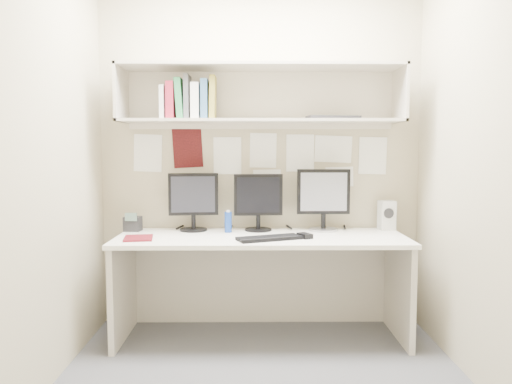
{
  "coord_description": "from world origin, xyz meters",
  "views": [
    {
      "loc": [
        -0.07,
        -2.78,
        1.33
      ],
      "look_at": [
        -0.04,
        0.35,
        1.06
      ],
      "focal_mm": 35.0,
      "sensor_mm": 36.0,
      "label": 1
    }
  ],
  "objects_px": {
    "desk": "(261,287)",
    "monitor_left": "(193,199)",
    "maroon_notebook": "(138,238)",
    "desk_phone": "(133,224)",
    "monitor_right": "(323,197)",
    "monitor_center": "(258,199)",
    "keyboard": "(269,238)",
    "speaker": "(387,215)"
  },
  "relations": [
    {
      "from": "monitor_right",
      "to": "monitor_center",
      "type": "bearing_deg",
      "value": 179.25
    },
    {
      "from": "monitor_center",
      "to": "desk",
      "type": "bearing_deg",
      "value": -88.93
    },
    {
      "from": "maroon_notebook",
      "to": "speaker",
      "type": "bearing_deg",
      "value": 2.87
    },
    {
      "from": "keyboard",
      "to": "maroon_notebook",
      "type": "bearing_deg",
      "value": 156.02
    },
    {
      "from": "monitor_right",
      "to": "keyboard",
      "type": "bearing_deg",
      "value": -138.09
    },
    {
      "from": "maroon_notebook",
      "to": "desk_phone",
      "type": "distance_m",
      "value": 0.35
    },
    {
      "from": "monitor_right",
      "to": "keyboard",
      "type": "relative_size",
      "value": 1.05
    },
    {
      "from": "maroon_notebook",
      "to": "desk_phone",
      "type": "height_order",
      "value": "desk_phone"
    },
    {
      "from": "keyboard",
      "to": "speaker",
      "type": "relative_size",
      "value": 1.98
    },
    {
      "from": "monitor_right",
      "to": "maroon_notebook",
      "type": "relative_size",
      "value": 2.01
    },
    {
      "from": "desk",
      "to": "maroon_notebook",
      "type": "height_order",
      "value": "maroon_notebook"
    },
    {
      "from": "monitor_center",
      "to": "monitor_right",
      "type": "xyz_separation_m",
      "value": [
        0.48,
        -0.0,
        0.02
      ]
    },
    {
      "from": "monitor_left",
      "to": "monitor_right",
      "type": "xyz_separation_m",
      "value": [
        0.96,
        -0.0,
        0.01
      ]
    },
    {
      "from": "monitor_left",
      "to": "desk_phone",
      "type": "distance_m",
      "value": 0.48
    },
    {
      "from": "desk",
      "to": "monitor_center",
      "type": "height_order",
      "value": "monitor_center"
    },
    {
      "from": "desk",
      "to": "monitor_left",
      "type": "height_order",
      "value": "monitor_left"
    },
    {
      "from": "maroon_notebook",
      "to": "desk",
      "type": "bearing_deg",
      "value": -0.45
    },
    {
      "from": "desk_phone",
      "to": "monitor_right",
      "type": "bearing_deg",
      "value": 7.63
    },
    {
      "from": "maroon_notebook",
      "to": "desk_phone",
      "type": "relative_size",
      "value": 1.61
    },
    {
      "from": "speaker",
      "to": "maroon_notebook",
      "type": "bearing_deg",
      "value": -174.86
    },
    {
      "from": "desk",
      "to": "monitor_right",
      "type": "height_order",
      "value": "monitor_right"
    },
    {
      "from": "monitor_left",
      "to": "maroon_notebook",
      "type": "distance_m",
      "value": 0.53
    },
    {
      "from": "desk",
      "to": "monitor_right",
      "type": "relative_size",
      "value": 4.42
    },
    {
      "from": "speaker",
      "to": "desk_phone",
      "type": "relative_size",
      "value": 1.54
    },
    {
      "from": "desk",
      "to": "monitor_center",
      "type": "relative_size",
      "value": 4.8
    },
    {
      "from": "monitor_left",
      "to": "monitor_center",
      "type": "height_order",
      "value": "monitor_left"
    },
    {
      "from": "monitor_left",
      "to": "speaker",
      "type": "xyz_separation_m",
      "value": [
        1.44,
        0.03,
        -0.13
      ]
    },
    {
      "from": "speaker",
      "to": "maroon_notebook",
      "type": "xyz_separation_m",
      "value": [
        -1.77,
        -0.37,
        -0.1
      ]
    },
    {
      "from": "maroon_notebook",
      "to": "desk_phone",
      "type": "bearing_deg",
      "value": 100.33
    },
    {
      "from": "maroon_notebook",
      "to": "monitor_left",
      "type": "bearing_deg",
      "value": 37.11
    },
    {
      "from": "desk",
      "to": "desk_phone",
      "type": "bearing_deg",
      "value": 168.11
    },
    {
      "from": "monitor_center",
      "to": "maroon_notebook",
      "type": "bearing_deg",
      "value": -160.69
    },
    {
      "from": "monitor_right",
      "to": "keyboard",
      "type": "distance_m",
      "value": 0.61
    },
    {
      "from": "desk_phone",
      "to": "monitor_left",
      "type": "bearing_deg",
      "value": 9.51
    },
    {
      "from": "desk",
      "to": "maroon_notebook",
      "type": "bearing_deg",
      "value": -171.41
    },
    {
      "from": "monitor_left",
      "to": "monitor_center",
      "type": "distance_m",
      "value": 0.48
    },
    {
      "from": "desk",
      "to": "desk_phone",
      "type": "distance_m",
      "value": 1.05
    },
    {
      "from": "monitor_left",
      "to": "monitor_center",
      "type": "xyz_separation_m",
      "value": [
        0.48,
        0.0,
        -0.0
      ]
    },
    {
      "from": "monitor_center",
      "to": "keyboard",
      "type": "distance_m",
      "value": 0.44
    },
    {
      "from": "desk",
      "to": "monitor_right",
      "type": "distance_m",
      "value": 0.8
    },
    {
      "from": "speaker",
      "to": "desk_phone",
      "type": "distance_m",
      "value": 1.88
    },
    {
      "from": "desk",
      "to": "monitor_right",
      "type": "xyz_separation_m",
      "value": [
        0.46,
        0.22,
        0.61
      ]
    }
  ]
}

